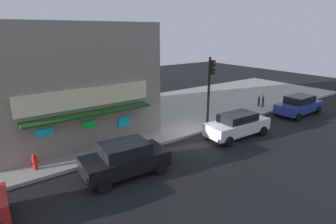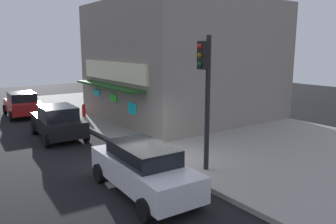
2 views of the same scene
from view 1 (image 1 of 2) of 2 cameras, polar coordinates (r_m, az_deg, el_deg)
ground_plane at (r=18.24m, az=6.27°, el=-4.85°), size 63.09×63.09×0.00m
sidewalk at (r=22.43m, az=-3.38°, el=-0.33°), size 42.06×11.24×0.18m
corner_building at (r=19.82m, az=-21.70°, el=6.90°), size 9.65×10.69×7.03m
traffic_light at (r=19.20m, az=8.93°, el=6.31°), size 0.32×0.58×4.80m
fire_hydrant at (r=14.87m, az=-26.39°, el=-9.47°), size 0.47×0.23×0.82m
trash_can at (r=16.77m, az=-14.40°, el=-5.00°), size 0.57×0.57×0.89m
pedestrian at (r=25.40m, az=19.19°, el=3.18°), size 0.59×0.56×1.68m
parked_car_blue at (r=24.70m, az=25.98°, el=1.34°), size 4.49×2.03×1.60m
parked_car_white at (r=18.17m, az=14.46°, el=-2.61°), size 4.62×2.09×1.59m
parked_car_black at (r=13.27m, az=-9.05°, el=-9.70°), size 4.18×2.30×1.64m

